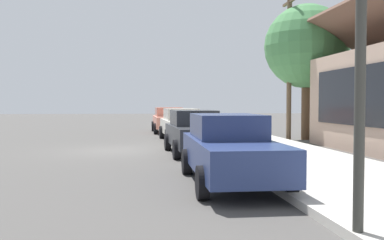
# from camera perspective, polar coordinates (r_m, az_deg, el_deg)

# --- Properties ---
(ground_plane) EXTENTS (120.00, 120.00, 0.00)m
(ground_plane) POSITION_cam_1_polar(r_m,az_deg,el_deg) (17.15, -9.46, -4.00)
(ground_plane) COLOR #4C4947
(sidewalk_curb) EXTENTS (60.00, 4.20, 0.16)m
(sidewalk_curb) POSITION_cam_1_polar(r_m,az_deg,el_deg) (17.80, 8.90, -3.51)
(sidewalk_curb) COLOR beige
(sidewalk_curb) RESTS_ON ground
(car_coral) EXTENTS (4.57, 2.13, 1.59)m
(car_coral) POSITION_cam_1_polar(r_m,az_deg,el_deg) (27.38, -3.08, 0.06)
(car_coral) COLOR #EA8C75
(car_coral) RESTS_ON ground
(car_ivory) EXTENTS (4.81, 2.13, 1.59)m
(car_ivory) POSITION_cam_1_polar(r_m,az_deg,el_deg) (21.38, -1.35, -0.55)
(car_ivory) COLOR silver
(car_ivory) RESTS_ON ground
(car_charcoal) EXTENTS (4.60, 2.09, 1.59)m
(car_charcoal) POSITION_cam_1_polar(r_m,az_deg,el_deg) (15.77, 0.39, -1.54)
(car_charcoal) COLOR #2D3035
(car_charcoal) RESTS_ON ground
(car_navy) EXTENTS (4.85, 1.96, 1.59)m
(car_navy) POSITION_cam_1_polar(r_m,az_deg,el_deg) (9.99, 4.99, -3.74)
(car_navy) COLOR navy
(car_navy) RESTS_ON ground
(shade_tree) EXTENTS (4.23, 4.23, 6.84)m
(shade_tree) POSITION_cam_1_polar(r_m,az_deg,el_deg) (22.81, 14.91, 9.34)
(shade_tree) COLOR brown
(shade_tree) RESTS_ON ground
(utility_pole_wooden) EXTENTS (1.80, 0.24, 7.50)m
(utility_pole_wooden) POSITION_cam_1_polar(r_m,az_deg,el_deg) (22.24, 12.75, 7.53)
(utility_pole_wooden) COLOR brown
(utility_pole_wooden) RESTS_ON ground
(fire_hydrant_red) EXTENTS (0.22, 0.22, 0.71)m
(fire_hydrant_red) POSITION_cam_1_polar(r_m,az_deg,el_deg) (18.98, 3.52, -1.87)
(fire_hydrant_red) COLOR red
(fire_hydrant_red) RESTS_ON sidewalk_curb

